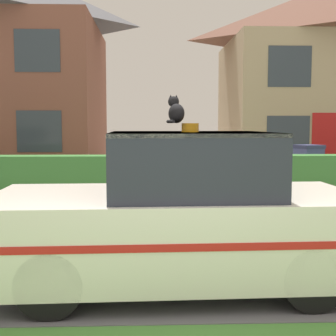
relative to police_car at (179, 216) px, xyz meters
name	(u,v)px	position (x,y,z in m)	size (l,w,h in m)	color
road_strip	(170,242)	(-0.02, 1.86, -0.75)	(28.00, 5.75, 0.01)	#5B5B60
garden_hedge	(161,175)	(-0.03, 6.67, -0.28)	(15.44, 0.69, 0.96)	#3D7F38
police_car	(179,216)	(0.00, 0.00, 0.00)	(3.90, 1.91, 1.73)	black
cat	(176,111)	(-0.04, 0.00, 1.11)	(0.21, 0.35, 0.30)	black
house_left	(9,67)	(-5.60, 13.18, 3.10)	(7.00, 6.89, 7.56)	brown
house_right	(316,79)	(5.99, 12.83, 2.67)	(6.99, 5.69, 6.73)	tan
wheelie_bin	(308,166)	(4.10, 7.90, -0.17)	(0.81, 0.81, 1.16)	#474C8C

